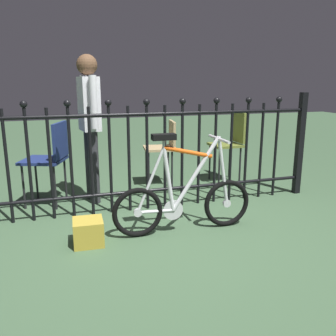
# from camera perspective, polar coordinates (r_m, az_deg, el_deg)

# --- Properties ---
(ground_plane) EXTENTS (20.00, 20.00, 0.00)m
(ground_plane) POSITION_cam_1_polar(r_m,az_deg,el_deg) (3.21, -0.47, -10.59)
(ground_plane) COLOR #3F5C3F
(iron_fence) EXTENTS (3.78, 0.07, 1.18)m
(iron_fence) POSITION_cam_1_polar(r_m,az_deg,el_deg) (3.67, -4.95, 2.39)
(iron_fence) COLOR black
(iron_fence) RESTS_ON ground
(bicycle) EXTENTS (1.27, 0.40, 0.89)m
(bicycle) POSITION_cam_1_polar(r_m,az_deg,el_deg) (3.19, 2.47, -4.89)
(bicycle) COLOR black
(bicycle) RESTS_ON ground
(chair_olive) EXTENTS (0.38, 0.37, 0.91)m
(chair_olive) POSITION_cam_1_polar(r_m,az_deg,el_deg) (4.83, 9.85, 4.46)
(chair_olive) COLOR black
(chair_olive) RESTS_ON ground
(chair_navy) EXTENTS (0.53, 0.53, 0.89)m
(chair_navy) POSITION_cam_1_polar(r_m,az_deg,el_deg) (4.03, -17.99, 2.04)
(chair_navy) COLOR black
(chair_navy) RESTS_ON ground
(chair_tan) EXTENTS (0.42, 0.41, 0.82)m
(chair_tan) POSITION_cam_1_polar(r_m,az_deg,el_deg) (4.60, -0.62, 3.66)
(chair_tan) COLOR black
(chair_tan) RESTS_ON ground
(person_visitor) EXTENTS (0.22, 0.47, 1.58)m
(person_visitor) POSITION_cam_1_polar(r_m,az_deg,el_deg) (3.98, -12.23, 7.88)
(person_visitor) COLOR #2D2D33
(person_visitor) RESTS_ON ground
(display_crate) EXTENTS (0.25, 0.25, 0.21)m
(display_crate) POSITION_cam_1_polar(r_m,az_deg,el_deg) (3.09, -12.42, -9.79)
(display_crate) COLOR #B29933
(display_crate) RESTS_ON ground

